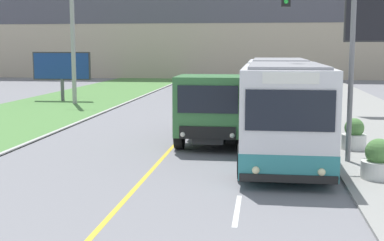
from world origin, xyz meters
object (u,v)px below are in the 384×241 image
Objects in this scene: car_distant at (275,91)px; planter_round_second at (354,135)px; billboard_small at (62,67)px; planter_round_near at (378,161)px; utility_pole_far at (72,20)px; traffic_light_mast at (332,40)px; city_bus at (281,104)px; dump_truck at (213,110)px.

car_distant is 18.07m from planter_round_second.
billboard_small is 26.30m from planter_round_near.
utility_pole_far is 21.58m from traffic_light_mast.
planter_round_second is at bearing 89.45° from planter_round_near.
planter_round_second is at bearing -82.42° from car_distant.
city_bus reaches higher than planter_round_second.
billboard_small reaches higher than planter_round_near.
dump_truck is 7.17m from planter_round_near.
car_distant is 3.86× the size of planter_round_near.
traffic_light_mast reaches higher than dump_truck.
planter_round_near is (16.83, -20.13, -1.75)m from billboard_small.
planter_round_second is (1.15, 2.09, -3.31)m from traffic_light_mast.
billboard_small reaches higher than car_distant.
traffic_light_mast is at bearing -48.65° from utility_pole_far.
planter_round_near is 1.00× the size of planter_round_second.
city_bus is 11.53× the size of planter_round_near.
car_distant is 14.72m from billboard_small.
planter_round_second is (2.56, -0.49, -1.04)m from city_bus.
car_distant is 22.34m from planter_round_near.
car_distant reaches higher than planter_round_near.
dump_truck is 5.20m from planter_round_second.
traffic_light_mast is at bearing -118.74° from planter_round_second.
city_bus reaches higher than car_distant.
dump_truck reaches higher than car_distant.
car_distant is 20.30m from traffic_light_mast.
planter_round_second is at bearing -8.10° from dump_truck.
city_bus is 2.10× the size of traffic_light_mast.
planter_round_second is at bearing -43.19° from billboard_small.
billboard_small is (-14.49, -2.08, 1.63)m from car_distant.
car_distant is 1.07× the size of billboard_small.
planter_round_near is at bearing -90.55° from planter_round_second.
city_bus is 17.45m from car_distant.
utility_pole_far reaches higher than billboard_small.
utility_pole_far is 9.62× the size of planter_round_second.
car_distant is at bearing 97.58° from planter_round_second.
dump_truck is at bearing 135.17° from planter_round_near.
car_distant is 0.70× the size of traffic_light_mast.
car_distant is 0.40× the size of utility_pole_far.
utility_pole_far is 21.39m from planter_round_second.
billboard_small is (-14.30, 15.35, 0.70)m from city_bus.
utility_pole_far is (-10.28, 13.34, 4.07)m from dump_truck.
utility_pole_far is at bearing 127.60° from dump_truck.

